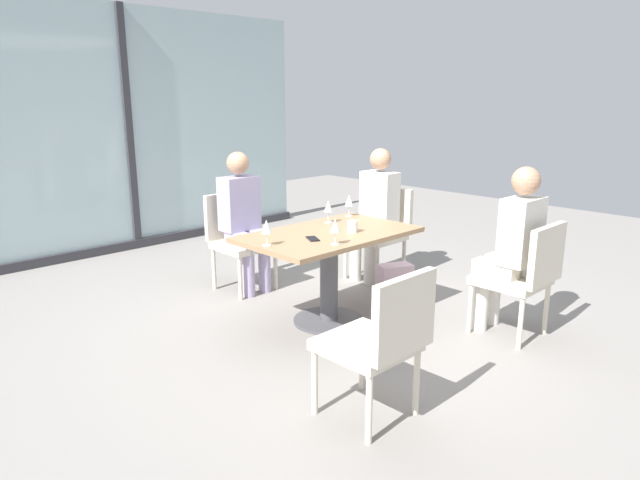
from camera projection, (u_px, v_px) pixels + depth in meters
ground_plane at (329, 322)px, 4.52m from camera, size 12.00×12.00×0.00m
window_wall_backdrop at (129, 143)px, 6.44m from camera, size 4.66×0.10×2.70m
dining_table_main at (329, 256)px, 4.39m from camera, size 1.34×0.80×0.73m
chair_far_right at (382, 227)px, 5.53m from camera, size 0.50×0.46×0.87m
chair_near_window at (237, 235)px, 5.22m from camera, size 0.46×0.51×0.87m
chair_front_right at (524, 273)px, 4.12m from camera, size 0.46×0.50×0.87m
chair_front_left at (381, 337)px, 3.03m from camera, size 0.46×0.50×0.87m
person_far_right at (375, 208)px, 5.41m from camera, size 0.39×0.34×1.26m
person_near_window at (244, 215)px, 5.09m from camera, size 0.34×0.39×1.26m
person_front_right at (512, 243)px, 4.14m from camera, size 0.34×0.39×1.26m
wine_glass_0 at (335, 226)px, 3.95m from camera, size 0.07×0.07×0.18m
wine_glass_1 at (349, 201)px, 4.88m from camera, size 0.07×0.07×0.18m
wine_glass_2 at (266, 227)px, 3.92m from camera, size 0.07×0.07×0.18m
wine_glass_3 at (328, 207)px, 4.63m from camera, size 0.07×0.07×0.18m
coffee_cup at (353, 227)px, 4.32m from camera, size 0.08×0.08×0.09m
cell_phone_on_table at (313, 239)px, 4.13m from camera, size 0.13×0.16×0.01m
handbag_0 at (395, 280)px, 5.10m from camera, size 0.34×0.27×0.28m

